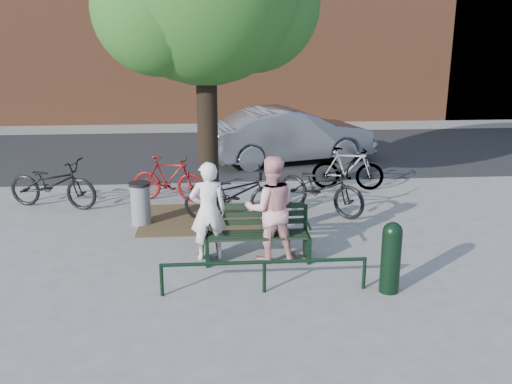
{
  "coord_description": "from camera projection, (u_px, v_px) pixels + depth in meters",
  "views": [
    {
      "loc": [
        -0.74,
        -8.87,
        3.81
      ],
      "look_at": [
        0.05,
        1.0,
        0.9
      ],
      "focal_mm": 40.0,
      "sensor_mm": 36.0,
      "label": 1
    }
  ],
  "objects": [
    {
      "name": "bicycle_d",
      "position": [
        348.0,
        169.0,
        13.62
      ],
      "size": [
        1.77,
        0.82,
        1.03
      ],
      "primitive_type": "imported",
      "rotation": [
        0.0,
        0.0,
        1.36
      ],
      "color": "gray",
      "rests_on": "ground"
    },
    {
      "name": "bollard",
      "position": [
        391.0,
        255.0,
        8.33
      ],
      "size": [
        0.29,
        0.29,
        1.09
      ],
      "color": "black",
      "rests_on": "ground"
    },
    {
      "name": "bicycle_a",
      "position": [
        53.0,
        183.0,
        12.25
      ],
      "size": [
        2.16,
        1.29,
        1.07
      ],
      "primitive_type": "imported",
      "rotation": [
        0.0,
        0.0,
        1.27
      ],
      "color": "black",
      "rests_on": "ground"
    },
    {
      "name": "person_left",
      "position": [
        208.0,
        211.0,
        9.46
      ],
      "size": [
        0.65,
        0.46,
        1.68
      ],
      "primitive_type": "imported",
      "rotation": [
        0.0,
        0.0,
        3.24
      ],
      "color": "white",
      "rests_on": "ground"
    },
    {
      "name": "dirt_pit",
      "position": [
        200.0,
        219.0,
        11.64
      ],
      "size": [
        2.4,
        2.0,
        0.02
      ],
      "primitive_type": "cube",
      "color": "brown",
      "rests_on": "ground"
    },
    {
      "name": "ground",
      "position": [
        258.0,
        260.0,
        9.61
      ],
      "size": [
        90.0,
        90.0,
        0.0
      ],
      "primitive_type": "plane",
      "color": "gray",
      "rests_on": "ground"
    },
    {
      "name": "bicycle_b",
      "position": [
        169.0,
        179.0,
        12.74
      ],
      "size": [
        1.77,
        0.91,
        1.02
      ],
      "primitive_type": "imported",
      "rotation": [
        0.0,
        0.0,
        1.31
      ],
      "color": "#600D0F",
      "rests_on": "ground"
    },
    {
      "name": "guard_railing",
      "position": [
        264.0,
        267.0,
        8.35
      ],
      "size": [
        3.06,
        0.06,
        0.51
      ],
      "color": "black",
      "rests_on": "ground"
    },
    {
      "name": "litter_bin",
      "position": [
        141.0,
        203.0,
        11.24
      ],
      "size": [
        0.42,
        0.42,
        0.86
      ],
      "color": "gray",
      "rests_on": "ground"
    },
    {
      "name": "bicycle_c",
      "position": [
        234.0,
        194.0,
        11.55
      ],
      "size": [
        2.03,
        0.75,
        1.06
      ],
      "primitive_type": "imported",
      "rotation": [
        0.0,
        0.0,
        1.6
      ],
      "color": "black",
      "rests_on": "ground"
    },
    {
      "name": "park_bench",
      "position": [
        257.0,
        232.0,
        9.55
      ],
      "size": [
        1.74,
        0.54,
        0.97
      ],
      "color": "black",
      "rests_on": "ground"
    },
    {
      "name": "bicycle_e",
      "position": [
        321.0,
        187.0,
        11.93
      ],
      "size": [
        2.02,
        1.96,
        1.1
      ],
      "primitive_type": "imported",
      "rotation": [
        0.0,
        0.0,
        0.82
      ],
      "color": "black",
      "rests_on": "ground"
    },
    {
      "name": "parked_car",
      "position": [
        290.0,
        135.0,
        16.29
      ],
      "size": [
        5.04,
        2.82,
        1.57
      ],
      "primitive_type": "imported",
      "rotation": [
        0.0,
        0.0,
        1.83
      ],
      "color": "slate",
      "rests_on": "ground"
    },
    {
      "name": "person_right",
      "position": [
        271.0,
        209.0,
        9.39
      ],
      "size": [
        0.9,
        0.72,
        1.79
      ],
      "primitive_type": "imported",
      "rotation": [
        0.0,
        0.0,
        3.19
      ],
      "color": "pink",
      "rests_on": "ground"
    },
    {
      "name": "road",
      "position": [
        235.0,
        152.0,
        17.74
      ],
      "size": [
        40.0,
        7.0,
        0.01
      ],
      "primitive_type": "cube",
      "color": "black",
      "rests_on": "ground"
    }
  ]
}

